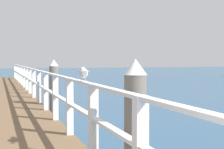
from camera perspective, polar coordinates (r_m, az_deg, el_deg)
The scene contains 5 objects.
pier_deck at distance 14.07m, azimuth -18.72°, elevation -4.35°, with size 2.50×27.19×0.54m, color brown.
pier_railing at distance 14.05m, azimuth -13.99°, elevation -0.54°, with size 0.12×25.71×1.05m.
dock_piling_near at distance 4.23m, azimuth 4.02°, elevation -10.39°, with size 0.29×0.29×1.94m.
dock_piling_far at distance 10.33m, azimuth -10.00°, elevation -2.77°, with size 0.29×0.29×1.94m.
seagull_foreground at distance 5.07m, azimuth -4.91°, elevation 0.34°, with size 0.21×0.48×0.21m.
Camera 1 is at (-0.07, -0.38, 1.92)m, focal length 52.96 mm.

